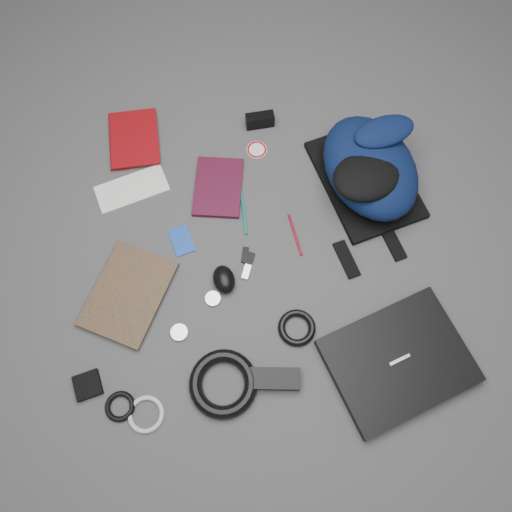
{
  "coord_description": "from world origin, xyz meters",
  "views": [
    {
      "loc": [
        0.01,
        -0.53,
        1.45
      ],
      "look_at": [
        0.0,
        0.0,
        0.02
      ],
      "focal_mm": 35.0,
      "sensor_mm": 36.0,
      "label": 1
    }
  ],
  "objects_px": {
    "textbook_red": "(110,142)",
    "comic_book": "(97,282)",
    "laptop": "(398,361)",
    "power_brick": "(275,379)",
    "pouch": "(88,385)",
    "backpack": "(370,167)",
    "mouse": "(224,279)",
    "compact_camera": "(260,120)",
    "dvd_case": "(218,187)"
  },
  "relations": [
    {
      "from": "power_brick",
      "to": "pouch",
      "type": "height_order",
      "value": "power_brick"
    },
    {
      "from": "backpack",
      "to": "textbook_red",
      "type": "xyz_separation_m",
      "value": [
        -0.85,
        0.13,
        -0.08
      ]
    },
    {
      "from": "backpack",
      "to": "pouch",
      "type": "distance_m",
      "value": 1.06
    },
    {
      "from": "compact_camera",
      "to": "pouch",
      "type": "relative_size",
      "value": 1.32
    },
    {
      "from": "backpack",
      "to": "textbook_red",
      "type": "relative_size",
      "value": 1.92
    },
    {
      "from": "textbook_red",
      "to": "compact_camera",
      "type": "relative_size",
      "value": 2.31
    },
    {
      "from": "comic_book",
      "to": "mouse",
      "type": "bearing_deg",
      "value": 21.88
    },
    {
      "from": "mouse",
      "to": "dvd_case",
      "type": "bearing_deg",
      "value": 78.11
    },
    {
      "from": "textbook_red",
      "to": "comic_book",
      "type": "height_order",
      "value": "textbook_red"
    },
    {
      "from": "backpack",
      "to": "laptop",
      "type": "bearing_deg",
      "value": -106.41
    },
    {
      "from": "compact_camera",
      "to": "pouch",
      "type": "xyz_separation_m",
      "value": [
        -0.48,
        -0.88,
        -0.02
      ]
    },
    {
      "from": "backpack",
      "to": "compact_camera",
      "type": "distance_m",
      "value": 0.41
    },
    {
      "from": "compact_camera",
      "to": "mouse",
      "type": "xyz_separation_m",
      "value": [
        -0.1,
        -0.57,
        -0.0
      ]
    },
    {
      "from": "power_brick",
      "to": "pouch",
      "type": "xyz_separation_m",
      "value": [
        -0.53,
        -0.02,
        -0.01
      ]
    },
    {
      "from": "dvd_case",
      "to": "power_brick",
      "type": "bearing_deg",
      "value": -70.46
    },
    {
      "from": "comic_book",
      "to": "pouch",
      "type": "distance_m",
      "value": 0.3
    },
    {
      "from": "compact_camera",
      "to": "pouch",
      "type": "bearing_deg",
      "value": -129.23
    },
    {
      "from": "dvd_case",
      "to": "compact_camera",
      "type": "distance_m",
      "value": 0.28
    },
    {
      "from": "comic_book",
      "to": "pouch",
      "type": "xyz_separation_m",
      "value": [
        0.01,
        -0.3,
        -0.0
      ]
    },
    {
      "from": "mouse",
      "to": "pouch",
      "type": "distance_m",
      "value": 0.49
    },
    {
      "from": "power_brick",
      "to": "pouch",
      "type": "bearing_deg",
      "value": -177.48
    },
    {
      "from": "laptop",
      "to": "mouse",
      "type": "relative_size",
      "value": 4.22
    },
    {
      "from": "laptop",
      "to": "mouse",
      "type": "bearing_deg",
      "value": 129.55
    },
    {
      "from": "textbook_red",
      "to": "compact_camera",
      "type": "distance_m",
      "value": 0.51
    },
    {
      "from": "textbook_red",
      "to": "compact_camera",
      "type": "xyz_separation_m",
      "value": [
        0.51,
        0.08,
        0.01
      ]
    },
    {
      "from": "laptop",
      "to": "textbook_red",
      "type": "xyz_separation_m",
      "value": [
        -0.91,
        0.72,
        -0.01
      ]
    },
    {
      "from": "backpack",
      "to": "comic_book",
      "type": "distance_m",
      "value": 0.91
    },
    {
      "from": "dvd_case",
      "to": "pouch",
      "type": "xyz_separation_m",
      "value": [
        -0.34,
        -0.63,
        0.0
      ]
    },
    {
      "from": "backpack",
      "to": "compact_camera",
      "type": "height_order",
      "value": "backpack"
    },
    {
      "from": "textbook_red",
      "to": "backpack",
      "type": "bearing_deg",
      "value": -17.55
    },
    {
      "from": "laptop",
      "to": "comic_book",
      "type": "height_order",
      "value": "laptop"
    },
    {
      "from": "textbook_red",
      "to": "dvd_case",
      "type": "height_order",
      "value": "textbook_red"
    },
    {
      "from": "laptop",
      "to": "backpack",
      "type": "bearing_deg",
      "value": 69.83
    },
    {
      "from": "mouse",
      "to": "backpack",
      "type": "bearing_deg",
      "value": 20.78
    },
    {
      "from": "power_brick",
      "to": "pouch",
      "type": "relative_size",
      "value": 1.96
    },
    {
      "from": "backpack",
      "to": "compact_camera",
      "type": "xyz_separation_m",
      "value": [
        -0.35,
        0.21,
        -0.06
      ]
    },
    {
      "from": "comic_book",
      "to": "laptop",
      "type": "bearing_deg",
      "value": 6.38
    },
    {
      "from": "comic_book",
      "to": "compact_camera",
      "type": "xyz_separation_m",
      "value": [
        0.49,
        0.58,
        0.02
      ]
    },
    {
      "from": "dvd_case",
      "to": "power_brick",
      "type": "xyz_separation_m",
      "value": [
        0.18,
        -0.61,
        0.01
      ]
    },
    {
      "from": "dvd_case",
      "to": "backpack",
      "type": "bearing_deg",
      "value": 6.66
    },
    {
      "from": "textbook_red",
      "to": "dvd_case",
      "type": "xyz_separation_m",
      "value": [
        0.37,
        -0.16,
        -0.0
      ]
    },
    {
      "from": "comic_book",
      "to": "compact_camera",
      "type": "relative_size",
      "value": 2.99
    },
    {
      "from": "compact_camera",
      "to": "dvd_case",
      "type": "bearing_deg",
      "value": -129.08
    },
    {
      "from": "comic_book",
      "to": "textbook_red",
      "type": "bearing_deg",
      "value": 112.98
    },
    {
      "from": "mouse",
      "to": "pouch",
      "type": "relative_size",
      "value": 1.25
    },
    {
      "from": "mouse",
      "to": "compact_camera",
      "type": "bearing_deg",
      "value": 62.39
    },
    {
      "from": "comic_book",
      "to": "compact_camera",
      "type": "height_order",
      "value": "compact_camera"
    },
    {
      "from": "power_brick",
      "to": "pouch",
      "type": "distance_m",
      "value": 0.53
    },
    {
      "from": "mouse",
      "to": "laptop",
      "type": "bearing_deg",
      "value": -42.36
    },
    {
      "from": "textbook_red",
      "to": "comic_book",
      "type": "xyz_separation_m",
      "value": [
        0.02,
        -0.49,
        -0.0
      ]
    }
  ]
}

